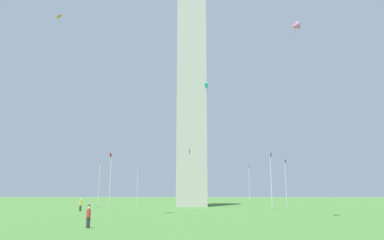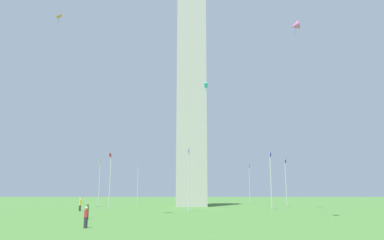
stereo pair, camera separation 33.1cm
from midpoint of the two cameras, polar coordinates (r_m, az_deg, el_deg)
The scene contains 16 objects.
ground_plane at distance 70.04m, azimuth -0.14°, elevation -13.54°, with size 260.00×260.00×0.00m, color #3D6B2D.
obelisk_monument at distance 73.89m, azimuth -0.13°, elevation 7.38°, with size 5.81×5.81×52.81m.
flagpole_n at distance 52.05m, azimuth -0.60°, elevation -8.97°, with size 1.12×0.14×8.91m.
flagpole_ne at distance 58.34m, azimuth 12.28°, elevation -8.97°, with size 1.12×0.14×8.91m.
flagpole_e at distance 71.83m, azimuth 14.51°, elevation -9.26°, with size 1.12×0.14×8.91m.
flagpole_se at distance 83.37m, azimuth 8.94°, elevation -9.72°, with size 1.12×0.14×8.91m.
flagpole_s at distance 87.90m, azimuth 0.13°, elevation -9.93°, with size 1.12×0.14×8.91m.
flagpole_sw at distance 83.86m, azimuth -8.76°, elevation -9.73°, with size 1.12×0.14×8.91m.
flagpole_w at distance 72.63m, azimuth -14.63°, elevation -9.28°, with size 1.12×0.14×8.91m.
flagpole_nw at distance 59.03m, azimuth -12.99°, elevation -8.96°, with size 1.12×0.14×8.91m.
person_green_shirt at distance 38.77m, azimuth -16.32°, elevation -13.72°, with size 0.32×0.32×1.60m.
person_yellow_shirt at distance 55.09m, azimuth -17.45°, elevation -12.72°, with size 0.32×0.32×1.77m.
person_red_shirt at distance 29.51m, azimuth -16.44°, elevation -14.60°, with size 0.32×0.32×1.60m.
kite_pink_delta at distance 64.51m, azimuth 15.92°, elevation 14.11°, with size 1.53×1.72×2.72m.
kite_cyan_box at distance 60.99m, azimuth 2.14°, elevation 5.54°, with size 0.90×0.62×1.81m.
kite_orange_diamond at distance 69.59m, azimuth -20.45°, elevation 15.15°, with size 1.17×1.08×1.61m.
Camera 1 is at (69.98, 1.44, 2.71)m, focal length 33.62 mm.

